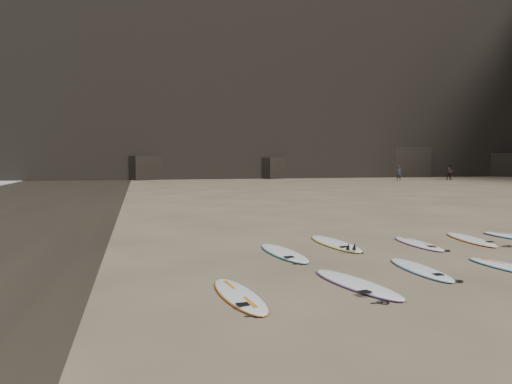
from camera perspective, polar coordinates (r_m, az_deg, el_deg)
ground at (r=11.23m, az=20.59°, el=-8.41°), size 240.00×240.00×0.00m
headland at (r=67.80m, az=14.54°, el=19.85°), size 170.00×101.00×63.47m
surfboard_0 at (r=8.59m, az=-1.94°, el=-11.66°), size 0.83×2.41×0.08m
surfboard_1 at (r=9.50m, az=11.39°, el=-10.20°), size 1.13×2.57×0.09m
surfboard_2 at (r=11.03m, az=18.24°, el=-8.35°), size 0.57×2.28×0.08m
surfboard_5 at (r=12.24m, az=3.18°, el=-6.92°), size 0.90×2.64×0.09m
surfboard_6 at (r=13.67m, az=9.03°, el=-5.79°), size 0.85×2.77×0.10m
surfboard_7 at (r=14.19m, az=18.05°, el=-5.61°), size 0.55×2.27×0.08m
surfboard_8 at (r=15.43m, az=23.32°, el=-4.97°), size 0.91×2.54×0.09m
person_a at (r=52.38m, az=16.02°, el=2.10°), size 0.63×0.49×1.53m
person_b at (r=55.68m, az=21.35°, el=2.21°), size 0.88×0.70×1.77m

